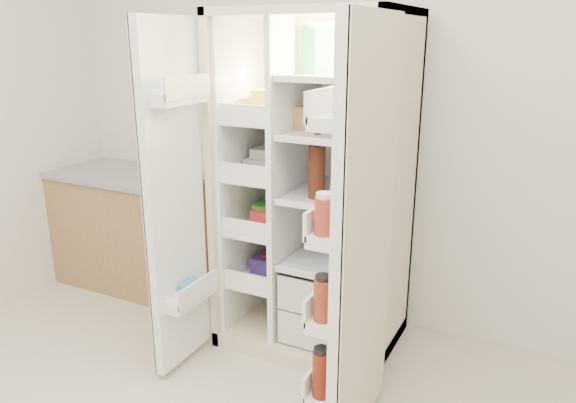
% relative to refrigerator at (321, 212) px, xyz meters
% --- Properties ---
extents(wall_back, '(4.00, 0.02, 2.70)m').
position_rel_refrigerator_xyz_m(wall_back, '(0.05, 0.35, 0.60)').
color(wall_back, silver).
rests_on(wall_back, floor).
extents(refrigerator, '(0.92, 0.70, 1.80)m').
position_rel_refrigerator_xyz_m(refrigerator, '(0.00, 0.00, 0.00)').
color(refrigerator, beige).
rests_on(refrigerator, floor).
extents(freezer_door, '(0.15, 0.40, 1.72)m').
position_rel_refrigerator_xyz_m(freezer_door, '(-0.51, -0.60, 0.15)').
color(freezer_door, white).
rests_on(freezer_door, floor).
extents(fridge_door, '(0.17, 0.58, 1.72)m').
position_rel_refrigerator_xyz_m(fridge_door, '(0.47, -0.70, 0.12)').
color(fridge_door, white).
rests_on(fridge_door, floor).
extents(kitchen_counter, '(1.09, 0.58, 0.79)m').
position_rel_refrigerator_xyz_m(kitchen_counter, '(-1.43, 0.06, -0.35)').
color(kitchen_counter, '#9C764E').
rests_on(kitchen_counter, floor).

